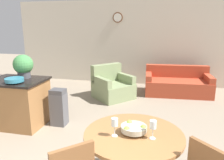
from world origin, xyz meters
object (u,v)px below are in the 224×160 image
Objects in this scene: wine_glass_left at (115,123)px; dining_table at (133,148)px; potted_plant at (23,66)px; trash_bin at (59,107)px; couch at (177,84)px; armchair at (112,87)px; wine_glass_right at (153,125)px; kitchen_island at (18,102)px; teal_bowl at (14,80)px; fruit_bowl at (134,128)px.

dining_table is at bearing 28.93° from wine_glass_left.
trash_bin is at bearing -1.20° from potted_plant.
dining_table reaches higher than trash_bin.
armchair is at bearing -160.60° from couch.
potted_plant is at bearing -173.19° from armchair.
wine_glass_right is (0.20, -0.07, 0.32)m from dining_table.
kitchen_island is (-2.23, 1.44, -0.46)m from wine_glass_left.
wine_glass_right is at bearing -40.37° from trash_bin.
dining_table is 1.02× the size of kitchen_island.
couch reaches higher than dining_table.
potted_plant is (-2.34, 1.51, 0.56)m from dining_table.
potted_plant reaches higher than teal_bowl.
teal_bowl reaches higher than couch.
armchair reaches higher than trash_bin.
wine_glass_left is at bearing -30.50° from teal_bowl.
fruit_bowl is 3.54m from armchair.
fruit_bowl reaches higher than trash_bin.
kitchen_island is (-2.42, 1.34, -0.37)m from fruit_bowl.
wine_glass_right is at bearing -25.77° from teal_bowl.
fruit_bowl is 1.40× the size of wine_glass_right.
dining_table is 2.39× the size of potted_plant.
trash_bin is at bearing -156.18° from armchair.
teal_bowl reaches higher than dining_table.
teal_bowl is at bearing 154.23° from wine_glass_right.
potted_plant is at bearing 147.16° from fruit_bowl.
teal_bowl is (-2.09, 1.23, 0.04)m from wine_glass_left.
kitchen_island reaches higher than dining_table.
potted_plant is (-2.55, 1.58, 0.23)m from wine_glass_right.
dining_table is 2.84m from potted_plant.
couch is 1.48× the size of armchair.
potted_plant reaches higher than armchair.
wine_glass_left is 0.16× the size of armchair.
armchair is (-1.00, 3.35, -0.30)m from dining_table.
dining_table is 3.51m from armchair.
teal_bowl is 0.95m from trash_bin.
fruit_bowl reaches higher than armchair.
kitchen_island is 0.80m from trash_bin.
teal_bowl is (-2.28, 1.13, 0.37)m from dining_table.
fruit_bowl reaches higher than dining_table.
kitchen_island reaches higher than armchair.
fruit_bowl is 0.24m from wine_glass_right.
couch is at bearing 40.05° from potted_plant.
trash_bin is at bearing 137.63° from fruit_bowl.
wine_glass_right reaches higher than armchair.
couch is at bearing 41.21° from kitchen_island.
potted_plant reaches higher than kitchen_island.
couch is (0.92, 4.20, -0.64)m from wine_glass_left.
wine_glass_left is 0.39m from wine_glass_right.
dining_table is 5.41× the size of wine_glass_left.
couch is (3.15, 2.76, -0.18)m from kitchen_island.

